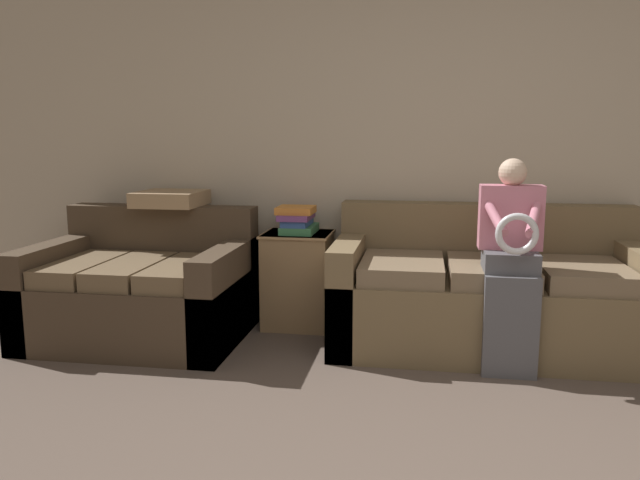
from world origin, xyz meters
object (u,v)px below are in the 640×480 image
object	(u,v)px
couch_side	(143,292)
side_shelf	(298,278)
book_stack	(297,220)
couch_main	(487,296)
child_left_seated	(511,258)
throw_pillow	(171,199)

from	to	relation	value
couch_side	side_shelf	distance (m)	1.02
book_stack	couch_main	bearing A→B (deg)	-10.15
couch_main	child_left_seated	bearing A→B (deg)	-78.30
couch_main	couch_side	bearing A→B (deg)	-175.45
side_shelf	throw_pillow	xyz separation A→B (m)	(-0.87, -0.04, 0.53)
couch_side	side_shelf	bearing A→B (deg)	22.69
couch_side	throw_pillow	xyz separation A→B (m)	(0.06, 0.35, 0.57)
child_left_seated	couch_main	bearing A→B (deg)	101.70
child_left_seated	throw_pillow	size ratio (longest dim) A/B	2.73
side_shelf	couch_main	bearing A→B (deg)	-10.14
couch_main	side_shelf	size ratio (longest dim) A/B	2.90
book_stack	child_left_seated	bearing A→B (deg)	-24.47
couch_main	child_left_seated	distance (m)	0.50
book_stack	throw_pillow	xyz separation A→B (m)	(-0.87, -0.04, 0.13)
child_left_seated	side_shelf	size ratio (longest dim) A/B	1.81
child_left_seated	book_stack	distance (m)	1.44
couch_side	throw_pillow	distance (m)	0.67
side_shelf	book_stack	xyz separation A→B (m)	(-0.00, 0.00, 0.40)
throw_pillow	child_left_seated	bearing A→B (deg)	-14.23
couch_main	couch_side	distance (m)	2.17
child_left_seated	side_shelf	distance (m)	1.47
couch_side	child_left_seated	world-z (taller)	child_left_seated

